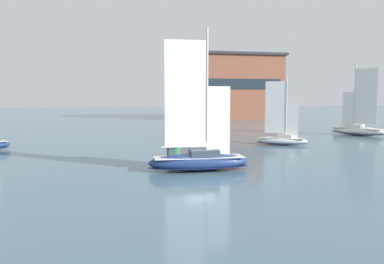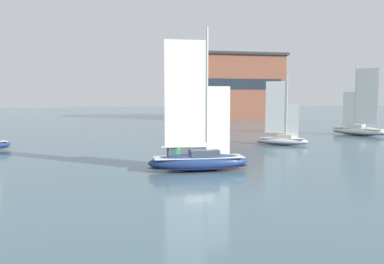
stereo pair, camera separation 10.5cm
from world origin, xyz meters
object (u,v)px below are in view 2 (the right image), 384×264
at_px(tree_shore_left, 181,78).
at_px(channel_buoy, 177,144).
at_px(sailboat_moored_outer_mooring, 282,139).
at_px(sailboat_moored_far_slip, 358,130).
at_px(sailboat_main, 199,159).

distance_m(tree_shore_left, channel_buoy, 60.02).
bearing_deg(sailboat_moored_outer_mooring, sailboat_moored_far_slip, 26.60).
bearing_deg(channel_buoy, sailboat_moored_far_slip, 16.67).
bearing_deg(sailboat_main, sailboat_moored_far_slip, 35.97).
height_order(tree_shore_left, sailboat_moored_far_slip, tree_shore_left).
height_order(sailboat_moored_far_slip, sailboat_moored_outer_mooring, sailboat_moored_far_slip).
height_order(sailboat_moored_far_slip, channel_buoy, sailboat_moored_far_slip).
height_order(sailboat_main, channel_buoy, sailboat_main).
bearing_deg(sailboat_moored_far_slip, channel_buoy, -163.33).
xyz_separation_m(tree_shore_left, channel_buoy, (-10.72, -58.04, -10.94)).
bearing_deg(sailboat_moored_outer_mooring, channel_buoy, -177.14).
bearing_deg(sailboat_main, channel_buoy, 88.72).
xyz_separation_m(sailboat_moored_far_slip, sailboat_moored_outer_mooring, (-18.01, -9.02, -0.19)).
xyz_separation_m(sailboat_moored_far_slip, channel_buoy, (-32.54, -9.75, -0.36)).
height_order(tree_shore_left, sailboat_moored_outer_mooring, tree_shore_left).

